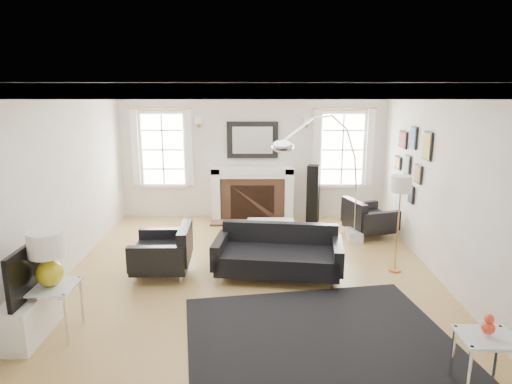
{
  "coord_description": "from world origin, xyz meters",
  "views": [
    {
      "loc": [
        0.11,
        -6.38,
        2.8
      ],
      "look_at": [
        0.08,
        0.3,
        1.19
      ],
      "focal_mm": 32.0,
      "sensor_mm": 36.0,
      "label": 1
    }
  ],
  "objects_px": {
    "sofa": "(278,255)",
    "arc_floor_lamp": "(323,178)",
    "armchair_left": "(165,253)",
    "fireplace": "(253,194)",
    "gourd_lamp": "(48,255)",
    "coffee_table": "(271,226)",
    "armchair_right": "(367,219)"
  },
  "relations": [
    {
      "from": "sofa",
      "to": "arc_floor_lamp",
      "type": "distance_m",
      "value": 1.55
    },
    {
      "from": "armchair_left",
      "to": "arc_floor_lamp",
      "type": "relative_size",
      "value": 0.4
    },
    {
      "from": "fireplace",
      "to": "armchair_left",
      "type": "distance_m",
      "value": 3.1
    },
    {
      "from": "gourd_lamp",
      "to": "fireplace",
      "type": "bearing_deg",
      "value": 63.85
    },
    {
      "from": "coffee_table",
      "to": "armchair_left",
      "type": "bearing_deg",
      "value": -140.57
    },
    {
      "from": "armchair_left",
      "to": "sofa",
      "type": "bearing_deg",
      "value": -1.01
    },
    {
      "from": "coffee_table",
      "to": "gourd_lamp",
      "type": "bearing_deg",
      "value": -130.58
    },
    {
      "from": "sofa",
      "to": "gourd_lamp",
      "type": "xyz_separation_m",
      "value": [
        -2.61,
        -1.62,
        0.63
      ]
    },
    {
      "from": "sofa",
      "to": "gourd_lamp",
      "type": "bearing_deg",
      "value": -148.18
    },
    {
      "from": "coffee_table",
      "to": "gourd_lamp",
      "type": "height_order",
      "value": "gourd_lamp"
    },
    {
      "from": "armchair_right",
      "to": "gourd_lamp",
      "type": "distance_m",
      "value": 5.58
    },
    {
      "from": "fireplace",
      "to": "sofa",
      "type": "height_order",
      "value": "fireplace"
    },
    {
      "from": "armchair_right",
      "to": "gourd_lamp",
      "type": "relative_size",
      "value": 1.66
    },
    {
      "from": "fireplace",
      "to": "arc_floor_lamp",
      "type": "xyz_separation_m",
      "value": [
        1.17,
        -1.9,
        0.75
      ]
    },
    {
      "from": "sofa",
      "to": "armchair_right",
      "type": "distance_m",
      "value": 2.51
    },
    {
      "from": "arc_floor_lamp",
      "to": "gourd_lamp",
      "type": "bearing_deg",
      "value": -142.52
    },
    {
      "from": "fireplace",
      "to": "armchair_right",
      "type": "distance_m",
      "value": 2.39
    },
    {
      "from": "sofa",
      "to": "gourd_lamp",
      "type": "distance_m",
      "value": 3.14
    },
    {
      "from": "arc_floor_lamp",
      "to": "fireplace",
      "type": "bearing_deg",
      "value": 121.58
    },
    {
      "from": "arc_floor_lamp",
      "to": "armchair_left",
      "type": "bearing_deg",
      "value": -159.0
    },
    {
      "from": "coffee_table",
      "to": "arc_floor_lamp",
      "type": "height_order",
      "value": "arc_floor_lamp"
    },
    {
      "from": "armchair_left",
      "to": "arc_floor_lamp",
      "type": "distance_m",
      "value": 2.76
    },
    {
      "from": "fireplace",
      "to": "sofa",
      "type": "xyz_separation_m",
      "value": [
        0.41,
        -2.86,
        -0.21
      ]
    },
    {
      "from": "sofa",
      "to": "coffee_table",
      "type": "distance_m",
      "value": 1.35
    },
    {
      "from": "fireplace",
      "to": "coffee_table",
      "type": "bearing_deg",
      "value": -77.29
    },
    {
      "from": "armchair_right",
      "to": "coffee_table",
      "type": "xyz_separation_m",
      "value": [
        -1.8,
        -0.48,
        0.02
      ]
    },
    {
      "from": "armchair_left",
      "to": "arc_floor_lamp",
      "type": "bearing_deg",
      "value": 21.0
    },
    {
      "from": "gourd_lamp",
      "to": "arc_floor_lamp",
      "type": "height_order",
      "value": "arc_floor_lamp"
    },
    {
      "from": "sofa",
      "to": "arc_floor_lamp",
      "type": "relative_size",
      "value": 0.81
    },
    {
      "from": "armchair_left",
      "to": "coffee_table",
      "type": "relative_size",
      "value": 1.14
    },
    {
      "from": "armchair_right",
      "to": "coffee_table",
      "type": "bearing_deg",
      "value": -165.15
    },
    {
      "from": "armchair_right",
      "to": "arc_floor_lamp",
      "type": "height_order",
      "value": "arc_floor_lamp"
    }
  ]
}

